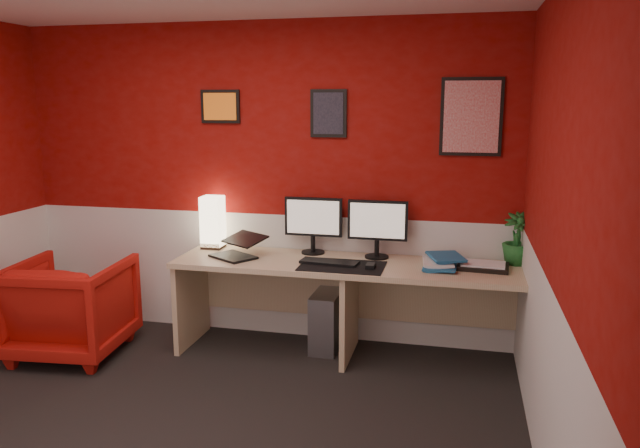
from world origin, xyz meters
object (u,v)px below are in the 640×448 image
(shoji_lamp, at_px, (213,223))
(zen_tray, at_px, (483,267))
(desk, at_px, (349,310))
(monitor_right, at_px, (377,220))
(armchair, at_px, (71,307))
(monitor_left, at_px, (313,217))
(potted_plant, at_px, (517,239))
(laptop, at_px, (233,244))
(pc_tower, at_px, (328,319))

(shoji_lamp, distance_m, zen_tray, 2.12)
(desk, bearing_deg, monitor_right, 48.22)
(desk, bearing_deg, armchair, -168.64)
(desk, bearing_deg, zen_tray, 2.98)
(desk, distance_m, armchair, 2.10)
(monitor_left, xyz_separation_m, potted_plant, (1.51, 0.01, -0.10))
(monitor_left, bearing_deg, zen_tray, -7.61)
(laptop, bearing_deg, zen_tray, 35.94)
(desk, height_order, pc_tower, desk)
(laptop, distance_m, zen_tray, 1.84)
(zen_tray, bearing_deg, armchair, -171.24)
(monitor_left, relative_size, monitor_right, 1.00)
(potted_plant, relative_size, pc_tower, 0.84)
(armchair, bearing_deg, potted_plant, -174.39)
(pc_tower, xyz_separation_m, armchair, (-1.86, -0.55, 0.14))
(pc_tower, bearing_deg, zen_tray, -3.44)
(potted_plant, height_order, armchair, potted_plant)
(pc_tower, bearing_deg, shoji_lamp, 176.86)
(monitor_left, bearing_deg, armchair, -159.86)
(monitor_left, height_order, armchair, monitor_left)
(shoji_lamp, xyz_separation_m, monitor_left, (0.82, 0.01, 0.09))
(monitor_right, bearing_deg, armchair, -164.83)
(desk, bearing_deg, monitor_left, 146.50)
(potted_plant, bearing_deg, pc_tower, -176.24)
(shoji_lamp, bearing_deg, laptop, -44.92)
(shoji_lamp, distance_m, laptop, 0.39)
(monitor_right, xyz_separation_m, pc_tower, (-0.37, -0.05, -0.80))
(desk, xyz_separation_m, pc_tower, (-0.20, 0.14, -0.14))
(desk, height_order, monitor_right, monitor_right)
(armchair, bearing_deg, desk, -174.28)
(monitor_right, bearing_deg, laptop, -166.71)
(desk, height_order, monitor_left, monitor_left)
(shoji_lamp, height_order, laptop, shoji_lamp)
(laptop, height_order, pc_tower, laptop)
(desk, xyz_separation_m, armchair, (-2.06, -0.41, 0.00))
(monitor_right, xyz_separation_m, potted_plant, (1.01, 0.04, -0.10))
(desk, height_order, zen_tray, zen_tray)
(monitor_right, height_order, potted_plant, monitor_right)
(shoji_lamp, distance_m, armchair, 1.23)
(pc_tower, bearing_deg, monitor_left, 150.87)
(shoji_lamp, xyz_separation_m, zen_tray, (2.10, -0.16, -0.18))
(shoji_lamp, distance_m, monitor_left, 0.83)
(monitor_left, relative_size, pc_tower, 1.29)
(desk, relative_size, shoji_lamp, 6.50)
(potted_plant, distance_m, pc_tower, 1.54)
(shoji_lamp, bearing_deg, armchair, -145.24)
(monitor_right, distance_m, pc_tower, 0.88)
(potted_plant, xyz_separation_m, armchair, (-3.24, -0.64, -0.55))
(laptop, bearing_deg, pc_tower, 48.69)
(monitor_left, bearing_deg, potted_plant, 0.44)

